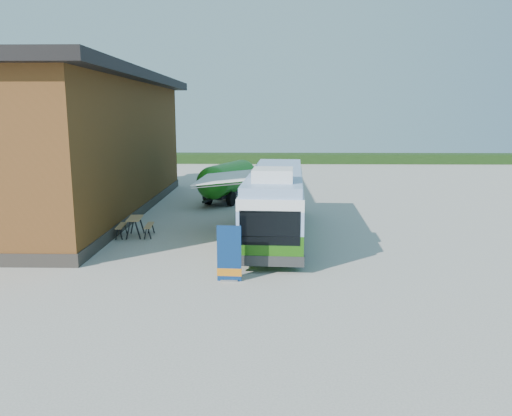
{
  "coord_description": "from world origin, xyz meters",
  "views": [
    {
      "loc": [
        0.19,
        -16.77,
        5.37
      ],
      "look_at": [
        -0.28,
        4.07,
        1.4
      ],
      "focal_mm": 35.0,
      "sensor_mm": 36.0,
      "label": 1
    }
  ],
  "objects_px": {
    "banner": "(229,259)",
    "person_a": "(248,235)",
    "slurry_tanker": "(228,179)",
    "bus": "(276,200)",
    "person_b": "(247,192)",
    "picnic_table": "(135,222)"
  },
  "relations": [
    {
      "from": "banner",
      "to": "person_a",
      "type": "distance_m",
      "value": 2.95
    },
    {
      "from": "picnic_table",
      "to": "person_b",
      "type": "distance_m",
      "value": 8.39
    },
    {
      "from": "bus",
      "to": "person_b",
      "type": "xyz_separation_m",
      "value": [
        -1.58,
        6.71,
        -0.69
      ]
    },
    {
      "from": "banner",
      "to": "person_a",
      "type": "height_order",
      "value": "banner"
    },
    {
      "from": "banner",
      "to": "picnic_table",
      "type": "distance_m",
      "value": 7.44
    },
    {
      "from": "person_a",
      "to": "person_b",
      "type": "xyz_separation_m",
      "value": [
        -0.46,
        9.92,
        0.1
      ]
    },
    {
      "from": "picnic_table",
      "to": "banner",
      "type": "bearing_deg",
      "value": -57.0
    },
    {
      "from": "picnic_table",
      "to": "bus",
      "type": "bearing_deg",
      "value": -2.7
    },
    {
      "from": "person_b",
      "to": "slurry_tanker",
      "type": "distance_m",
      "value": 2.34
    },
    {
      "from": "person_a",
      "to": "slurry_tanker",
      "type": "xyz_separation_m",
      "value": [
        -1.66,
        11.88,
        0.56
      ]
    },
    {
      "from": "bus",
      "to": "person_a",
      "type": "distance_m",
      "value": 3.49
    },
    {
      "from": "bus",
      "to": "banner",
      "type": "relative_size",
      "value": 6.01
    },
    {
      "from": "banner",
      "to": "person_a",
      "type": "bearing_deg",
      "value": 83.57
    },
    {
      "from": "picnic_table",
      "to": "slurry_tanker",
      "type": "distance_m",
      "value": 9.61
    },
    {
      "from": "bus",
      "to": "slurry_tanker",
      "type": "relative_size",
      "value": 1.8
    },
    {
      "from": "banner",
      "to": "slurry_tanker",
      "type": "bearing_deg",
      "value": 97.74
    },
    {
      "from": "person_a",
      "to": "person_b",
      "type": "distance_m",
      "value": 9.93
    },
    {
      "from": "banner",
      "to": "slurry_tanker",
      "type": "distance_m",
      "value": 14.84
    },
    {
      "from": "banner",
      "to": "person_b",
      "type": "bearing_deg",
      "value": 93.08
    },
    {
      "from": "banner",
      "to": "person_a",
      "type": "xyz_separation_m",
      "value": [
        0.5,
        2.9,
        0.07
      ]
    },
    {
      "from": "bus",
      "to": "person_a",
      "type": "relative_size",
      "value": 6.76
    },
    {
      "from": "slurry_tanker",
      "to": "person_a",
      "type": "bearing_deg",
      "value": -62.11
    }
  ]
}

